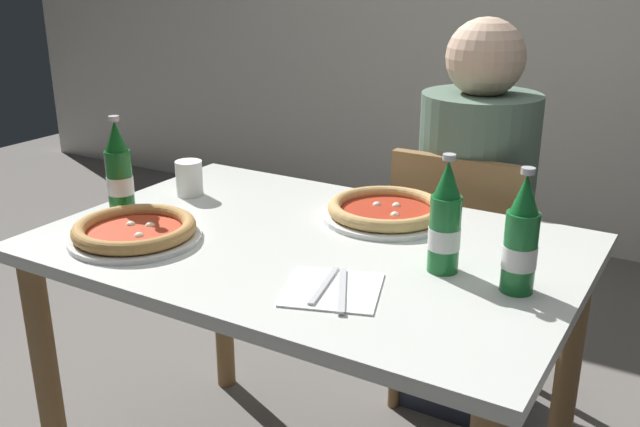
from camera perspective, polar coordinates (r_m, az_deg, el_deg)
The scene contains 10 objects.
dining_table_main at distance 1.66m, azimuth -0.89°, elevation -5.86°, with size 1.20×0.80×0.75m.
chair_behind_table at distance 2.16m, azimuth 11.50°, elevation -4.40°, with size 0.40×0.40×0.85m.
diner_seated at distance 2.17m, azimuth 12.14°, elevation -1.46°, with size 0.34×0.34×1.21m.
pizza_margherita_near at distance 1.66m, azimuth -14.71°, elevation -1.38°, with size 0.30×0.30×0.04m.
pizza_marinara_far at distance 1.75m, azimuth 5.37°, elevation 0.23°, with size 0.32×0.32×0.04m.
beer_bottle_left at distance 1.38m, azimuth 15.89°, elevation -2.13°, with size 0.07×0.07×0.25m.
beer_bottle_center at distance 1.83m, azimuth -15.89°, elevation 3.18°, with size 0.07×0.07×0.25m.
beer_bottle_right at distance 1.44m, azimuth 9.98°, elevation -0.83°, with size 0.07×0.07×0.25m.
napkin_with_cutlery at distance 1.37m, azimuth 1.06°, elevation -6.13°, with size 0.23×0.23×0.01m.
paper_cup at distance 1.94m, azimuth -10.49°, elevation 2.82°, with size 0.07×0.07×0.10m, color white.
Camera 1 is at (0.79, -1.27, 1.35)m, focal length 39.70 mm.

